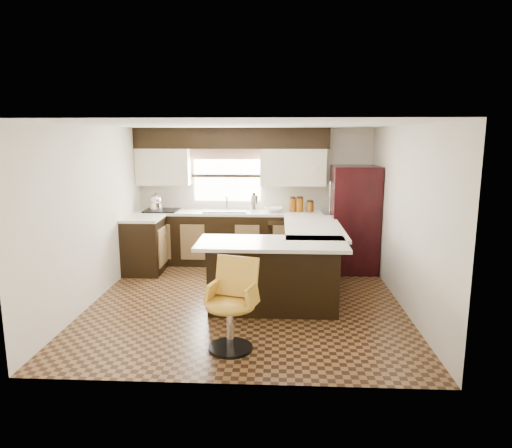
# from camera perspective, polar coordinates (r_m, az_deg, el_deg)

# --- Properties ---
(floor) EXTENTS (4.40, 4.40, 0.00)m
(floor) POSITION_cam_1_polar(r_m,az_deg,el_deg) (6.46, -1.19, -9.49)
(floor) COLOR #49301A
(floor) RESTS_ON ground
(ceiling) EXTENTS (4.40, 4.40, 0.00)m
(ceiling) POSITION_cam_1_polar(r_m,az_deg,el_deg) (6.06, -1.28, 12.31)
(ceiling) COLOR silver
(ceiling) RESTS_ON wall_back
(wall_back) EXTENTS (4.40, 0.00, 4.40)m
(wall_back) POSITION_cam_1_polar(r_m,az_deg,el_deg) (8.32, -0.14, 3.63)
(wall_back) COLOR beige
(wall_back) RESTS_ON floor
(wall_front) EXTENTS (4.40, 0.00, 4.40)m
(wall_front) POSITION_cam_1_polar(r_m,az_deg,el_deg) (4.00, -3.52, -4.30)
(wall_front) COLOR beige
(wall_front) RESTS_ON floor
(wall_left) EXTENTS (0.00, 4.40, 4.40)m
(wall_left) POSITION_cam_1_polar(r_m,az_deg,el_deg) (6.64, -19.64, 1.15)
(wall_left) COLOR beige
(wall_left) RESTS_ON floor
(wall_right) EXTENTS (0.00, 4.40, 4.40)m
(wall_right) POSITION_cam_1_polar(r_m,az_deg,el_deg) (6.35, 18.02, 0.84)
(wall_right) COLOR beige
(wall_right) RESTS_ON floor
(base_cab_back) EXTENTS (3.30, 0.60, 0.90)m
(base_cab_back) POSITION_cam_1_polar(r_m,az_deg,el_deg) (8.19, -3.40, -1.83)
(base_cab_back) COLOR black
(base_cab_back) RESTS_ON floor
(base_cab_left) EXTENTS (0.60, 0.70, 0.90)m
(base_cab_left) POSITION_cam_1_polar(r_m,az_deg,el_deg) (7.84, -13.80, -2.71)
(base_cab_left) COLOR black
(base_cab_left) RESTS_ON floor
(counter_back) EXTENTS (3.30, 0.60, 0.04)m
(counter_back) POSITION_cam_1_polar(r_m,az_deg,el_deg) (8.10, -3.44, 1.43)
(counter_back) COLOR silver
(counter_back) RESTS_ON base_cab_back
(counter_left) EXTENTS (0.60, 0.70, 0.04)m
(counter_left) POSITION_cam_1_polar(r_m,az_deg,el_deg) (7.74, -13.95, 0.69)
(counter_left) COLOR silver
(counter_left) RESTS_ON base_cab_left
(soffit) EXTENTS (3.40, 0.35, 0.36)m
(soffit) POSITION_cam_1_polar(r_m,az_deg,el_deg) (8.11, -3.08, 10.66)
(soffit) COLOR black
(soffit) RESTS_ON wall_back
(upper_cab_left) EXTENTS (0.94, 0.35, 0.64)m
(upper_cab_left) POSITION_cam_1_polar(r_m,az_deg,el_deg) (8.34, -11.48, 7.03)
(upper_cab_left) COLOR beige
(upper_cab_left) RESTS_ON wall_back
(upper_cab_right) EXTENTS (1.14, 0.35, 0.64)m
(upper_cab_right) POSITION_cam_1_polar(r_m,az_deg,el_deg) (8.09, 4.64, 7.09)
(upper_cab_right) COLOR beige
(upper_cab_right) RESTS_ON wall_back
(window_pane) EXTENTS (1.20, 0.02, 0.90)m
(window_pane) POSITION_cam_1_polar(r_m,az_deg,el_deg) (8.30, -3.62, 6.03)
(window_pane) COLOR white
(window_pane) RESTS_ON wall_back
(valance) EXTENTS (1.30, 0.06, 0.18)m
(valance) POSITION_cam_1_polar(r_m,az_deg,el_deg) (8.24, -3.68, 8.71)
(valance) COLOR #D19B93
(valance) RESTS_ON wall_back
(sink) EXTENTS (0.75, 0.45, 0.03)m
(sink) POSITION_cam_1_polar(r_m,az_deg,el_deg) (8.08, -3.81, 1.67)
(sink) COLOR #B2B2B7
(sink) RESTS_ON counter_back
(dishwasher) EXTENTS (0.58, 0.03, 0.78)m
(dishwasher) POSITION_cam_1_polar(r_m,az_deg,el_deg) (7.87, 3.64, -2.51)
(dishwasher) COLOR black
(dishwasher) RESTS_ON floor
(cooktop) EXTENTS (0.58, 0.50, 0.02)m
(cooktop) POSITION_cam_1_polar(r_m,az_deg,el_deg) (8.29, -11.73, 1.69)
(cooktop) COLOR black
(cooktop) RESTS_ON counter_back
(peninsula_long) EXTENTS (0.60, 1.95, 0.90)m
(peninsula_long) POSITION_cam_1_polar(r_m,az_deg,el_deg) (6.92, 6.64, -4.26)
(peninsula_long) COLOR black
(peninsula_long) RESTS_ON floor
(peninsula_return) EXTENTS (1.65, 0.60, 0.90)m
(peninsula_return) POSITION_cam_1_polar(r_m,az_deg,el_deg) (5.97, 2.17, -6.67)
(peninsula_return) COLOR black
(peninsula_return) RESTS_ON floor
(counter_pen_long) EXTENTS (0.84, 1.95, 0.04)m
(counter_pen_long) POSITION_cam_1_polar(r_m,az_deg,el_deg) (6.81, 7.15, -0.43)
(counter_pen_long) COLOR silver
(counter_pen_long) RESTS_ON peninsula_long
(counter_pen_return) EXTENTS (1.89, 0.84, 0.04)m
(counter_pen_return) POSITION_cam_1_polar(r_m,az_deg,el_deg) (5.76, 1.99, -2.44)
(counter_pen_return) COLOR silver
(counter_pen_return) RESTS_ON peninsula_return
(refrigerator) EXTENTS (0.76, 0.73, 1.78)m
(refrigerator) POSITION_cam_1_polar(r_m,az_deg,el_deg) (7.81, 12.15, 0.60)
(refrigerator) COLOR black
(refrigerator) RESTS_ON floor
(bar_chair) EXTENTS (0.65, 0.65, 0.98)m
(bar_chair) POSITION_cam_1_polar(r_m,az_deg,el_deg) (4.89, -3.26, -10.21)
(bar_chair) COLOR gold
(bar_chair) RESTS_ON floor
(kettle) EXTENTS (0.22, 0.22, 0.29)m
(kettle) POSITION_cam_1_polar(r_m,az_deg,el_deg) (8.29, -12.37, 2.78)
(kettle) COLOR silver
(kettle) RESTS_ON cooktop
(percolator) EXTENTS (0.14, 0.14, 0.30)m
(percolator) POSITION_cam_1_polar(r_m,az_deg,el_deg) (8.04, -0.26, 2.62)
(percolator) COLOR silver
(percolator) RESTS_ON counter_back
(mixing_bowl) EXTENTS (0.34, 0.34, 0.08)m
(mixing_bowl) POSITION_cam_1_polar(r_m,az_deg,el_deg) (8.04, 2.22, 1.81)
(mixing_bowl) COLOR white
(mixing_bowl) RESTS_ON counter_back
(canister_large) EXTENTS (0.12, 0.12, 0.24)m
(canister_large) POSITION_cam_1_polar(r_m,az_deg,el_deg) (8.05, 4.59, 2.37)
(canister_large) COLOR brown
(canister_large) RESTS_ON counter_back
(canister_med) EXTENTS (0.13, 0.13, 0.24)m
(canister_med) POSITION_cam_1_polar(r_m,az_deg,el_deg) (8.06, 5.46, 2.38)
(canister_med) COLOR brown
(canister_med) RESTS_ON counter_back
(canister_small) EXTENTS (0.13, 0.13, 0.18)m
(canister_small) POSITION_cam_1_polar(r_m,az_deg,el_deg) (8.07, 6.76, 2.14)
(canister_small) COLOR brown
(canister_small) RESTS_ON counter_back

